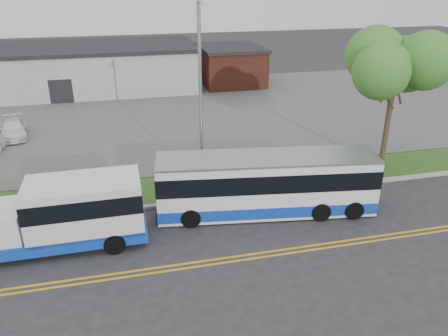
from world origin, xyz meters
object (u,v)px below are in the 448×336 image
object	(u,v)px
tree_east	(397,63)
streetlight_near	(201,93)
shuttle_bus	(67,212)
transit_bus	(266,184)
pedestrian	(35,194)
parked_car_b	(13,128)

from	to	relation	value
tree_east	streetlight_near	size ratio (longest dim) A/B	0.88
shuttle_bus	transit_bus	size ratio (longest dim) A/B	0.72
tree_east	streetlight_near	world-z (taller)	streetlight_near
pedestrian	parked_car_b	world-z (taller)	pedestrian
pedestrian	parked_car_b	xyz separation A→B (m)	(-3.17, 11.71, -0.35)
streetlight_near	pedestrian	bearing A→B (deg)	-174.32
shuttle_bus	pedestrian	bearing A→B (deg)	119.09
streetlight_near	transit_bus	distance (m)	5.56
streetlight_near	pedestrian	distance (m)	9.35
streetlight_near	tree_east	bearing A→B (deg)	1.42
tree_east	pedestrian	world-z (taller)	tree_east
tree_east	transit_bus	size ratio (longest dim) A/B	0.78
tree_east	pedestrian	distance (m)	20.03
pedestrian	streetlight_near	bearing A→B (deg)	141.49
parked_car_b	tree_east	bearing A→B (deg)	-35.71
shuttle_bus	parked_car_b	world-z (taller)	shuttle_bus
tree_east	streetlight_near	bearing A→B (deg)	-178.58
tree_east	streetlight_near	distance (m)	11.05
streetlight_near	pedestrian	world-z (taller)	streetlight_near
tree_east	pedestrian	size ratio (longest dim) A/B	4.46
streetlight_near	shuttle_bus	size ratio (longest dim) A/B	1.24
pedestrian	tree_east	bearing A→B (deg)	139.07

